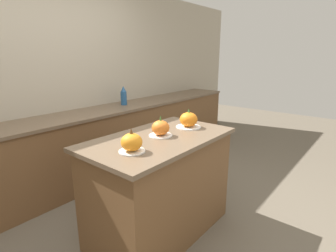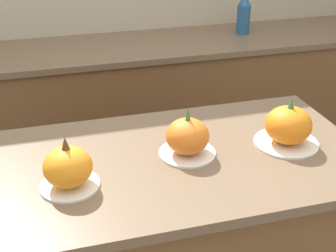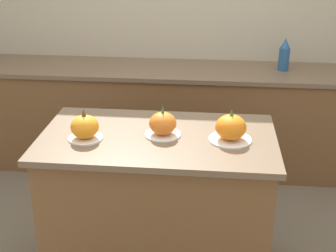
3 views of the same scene
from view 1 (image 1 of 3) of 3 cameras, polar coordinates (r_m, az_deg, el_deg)
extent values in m
plane|color=#665B4C|center=(2.60, -1.68, -21.71)|extent=(12.00, 12.00, 0.00)
cube|color=#B2A893|center=(3.46, -23.83, 8.75)|extent=(8.00, 0.06, 2.50)
cube|color=brown|center=(2.37, -1.76, -13.27)|extent=(1.24, 0.68, 0.87)
cube|color=brown|center=(2.19, -1.86, -2.79)|extent=(1.30, 0.74, 0.03)
cube|color=brown|center=(3.36, -19.73, -5.55)|extent=(6.00, 0.56, 0.85)
cube|color=brown|center=(3.23, -20.43, 1.81)|extent=(6.00, 0.60, 0.03)
cylinder|color=white|center=(1.87, -7.85, -5.45)|extent=(0.19, 0.19, 0.01)
ellipsoid|color=orange|center=(1.85, -7.93, -3.49)|extent=(0.15, 0.15, 0.13)
cone|color=brown|center=(1.82, -8.02, -1.08)|extent=(0.03, 0.03, 0.04)
cylinder|color=white|center=(2.21, -1.61, -2.04)|extent=(0.20, 0.20, 0.01)
ellipsoid|color=orange|center=(2.19, -1.62, -0.38)|extent=(0.15, 0.15, 0.12)
cone|color=#38702D|center=(2.17, -1.64, 1.73)|extent=(0.02, 0.02, 0.05)
cylinder|color=white|center=(2.47, 4.47, -0.18)|extent=(0.23, 0.23, 0.01)
ellipsoid|color=orange|center=(2.45, 4.51, 1.43)|extent=(0.17, 0.17, 0.14)
cone|color=#38702D|center=(2.44, 4.55, 3.33)|extent=(0.03, 0.03, 0.04)
cylinder|color=#235184|center=(3.73, -9.61, 5.96)|extent=(0.09, 0.09, 0.18)
cone|color=#235184|center=(3.71, -9.70, 7.96)|extent=(0.08, 0.08, 0.08)
camera|label=2|loc=(1.16, 39.51, 20.70)|focal=50.00mm
camera|label=3|loc=(2.12, 70.07, 17.06)|focal=50.00mm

